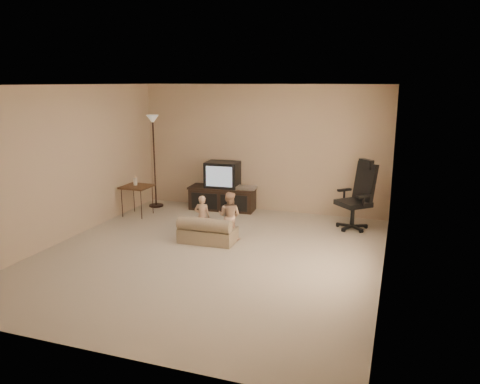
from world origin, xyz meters
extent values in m
plane|color=#B7A792|center=(0.00, 0.00, 0.00)|extent=(5.50, 5.50, 0.00)
plane|color=white|center=(0.00, 0.00, 2.50)|extent=(5.50, 5.50, 0.00)
plane|color=tan|center=(0.00, 2.75, 1.25)|extent=(5.00, 0.00, 5.00)
plane|color=tan|center=(0.00, -2.75, 1.25)|extent=(5.00, 0.00, 5.00)
plane|color=tan|center=(-2.50, 0.00, 1.25)|extent=(0.00, 5.50, 5.50)
plane|color=tan|center=(2.50, 0.00, 1.25)|extent=(0.00, 5.50, 5.50)
cube|color=black|center=(-0.74, 2.49, 0.21)|extent=(1.33, 0.54, 0.42)
cube|color=black|center=(-0.74, 2.49, 0.45)|extent=(1.37, 0.58, 0.04)
cube|color=black|center=(-1.03, 2.23, 0.22)|extent=(0.54, 0.05, 0.32)
cube|color=black|center=(-0.42, 2.27, 0.22)|extent=(0.54, 0.05, 0.32)
cube|color=black|center=(-0.74, 2.51, 0.72)|extent=(0.68, 0.51, 0.51)
cube|color=silver|center=(-0.73, 2.27, 0.72)|extent=(0.54, 0.04, 0.40)
cube|color=silver|center=(-0.22, 2.47, 0.50)|extent=(0.39, 0.28, 0.06)
cylinder|color=black|center=(1.90, 2.02, 0.24)|extent=(0.07, 0.07, 0.39)
cube|color=black|center=(1.90, 2.02, 0.47)|extent=(0.69, 0.69, 0.09)
cube|color=black|center=(2.07, 2.18, 0.83)|extent=(0.45, 0.46, 0.69)
cube|color=black|center=(2.07, 2.18, 1.15)|extent=(0.27, 0.28, 0.16)
cube|color=black|center=(1.71, 2.21, 0.65)|extent=(0.24, 0.24, 0.04)
cube|color=black|center=(2.08, 1.83, 0.65)|extent=(0.24, 0.24, 0.04)
cube|color=brown|center=(-2.15, 1.55, 0.57)|extent=(0.53, 0.53, 0.03)
cylinder|color=black|center=(-2.36, 1.34, 0.29)|extent=(0.01, 0.01, 0.58)
cylinder|color=black|center=(-1.94, 1.34, 0.29)|extent=(0.01, 0.01, 0.58)
cylinder|color=black|center=(-2.36, 1.77, 0.29)|extent=(0.01, 0.01, 0.58)
cylinder|color=black|center=(-1.94, 1.76, 0.29)|extent=(0.01, 0.01, 0.58)
cylinder|color=beige|center=(-2.20, 1.60, 0.66)|extent=(0.07, 0.07, 0.15)
cone|color=beige|center=(-2.20, 1.60, 0.76)|extent=(0.06, 0.06, 0.05)
cylinder|color=black|center=(-2.15, 2.27, 0.02)|extent=(0.29, 0.29, 0.03)
cylinder|color=black|center=(-2.15, 2.27, 0.91)|extent=(0.03, 0.03, 1.79)
cone|color=beige|center=(-2.15, 2.27, 1.81)|extent=(0.25, 0.25, 0.17)
cube|color=#9A8C68|center=(-0.25, 0.56, 0.12)|extent=(0.91, 0.51, 0.23)
cylinder|color=#9A8C68|center=(-0.25, 0.41, 0.33)|extent=(0.88, 0.24, 0.21)
imported|color=tan|center=(-0.42, 0.74, 0.36)|extent=(0.29, 0.23, 0.72)
imported|color=tan|center=(0.04, 0.78, 0.40)|extent=(0.40, 0.24, 0.81)
camera|label=1|loc=(2.61, -6.11, 2.54)|focal=35.00mm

